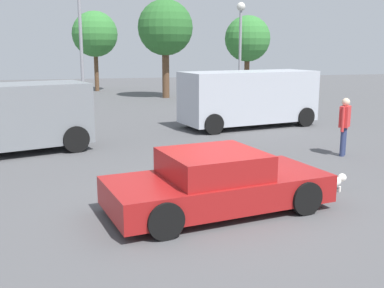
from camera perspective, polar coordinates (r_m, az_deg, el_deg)
The scene contains 11 objects.
ground_plane at distance 9.29m, azimuth 2.98°, elevation -7.54°, with size 80.00×80.00×0.00m, color #515154.
sedan_foreground at distance 8.85m, azimuth 3.01°, elevation -4.84°, with size 4.47×2.54×1.17m.
dog at distance 10.54m, azimuth 17.30°, elevation -4.42°, with size 0.62×0.32×0.38m.
van_white at distance 18.41m, azimuth 7.03°, elevation 5.79°, with size 5.62×3.05×2.18m.
suv_dark at distance 14.60m, azimuth -21.80°, elevation 3.22°, with size 4.95×3.29×2.04m.
pedestrian at distance 13.94m, azimuth 18.33°, elevation 2.64°, with size 0.45×0.45×1.68m.
light_post_near at distance 24.57m, azimuth 6.00°, elevation 13.25°, with size 0.44×0.44×5.35m.
light_post_mid at distance 20.61m, azimuth -13.72°, elevation 15.45°, with size 0.44×0.44×6.68m.
tree_back_left at distance 29.08m, azimuth -3.33°, elevation 14.09°, with size 3.37×3.37×5.98m.
tree_back_center at distance 32.22m, azimuth 6.87°, elevation 12.76°, with size 3.08×3.08×5.23m.
tree_back_right at distance 34.31m, azimuth -11.91°, elevation 13.12°, with size 3.21×3.21×5.64m.
Camera 1 is at (-2.59, -8.38, 3.07)m, focal length 43.17 mm.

